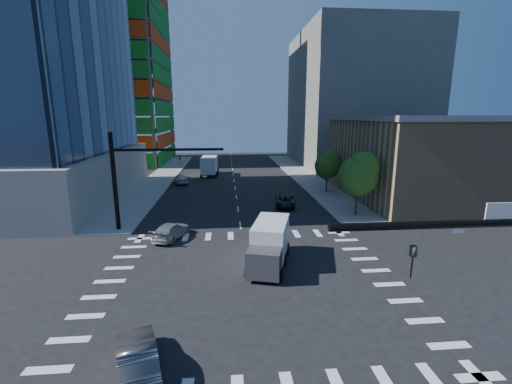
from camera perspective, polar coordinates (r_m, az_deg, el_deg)
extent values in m
plane|color=black|center=(22.87, -1.29, -14.91)|extent=(160.00, 160.00, 0.00)
cube|color=silver|center=(22.87, -1.29, -14.90)|extent=(20.00, 20.00, 0.01)
cube|color=gray|center=(62.69, 7.74, 2.85)|extent=(5.00, 60.00, 0.15)
cube|color=gray|center=(62.17, -15.38, 2.43)|extent=(5.00, 60.00, 0.15)
cube|color=#198A24|center=(84.53, -15.36, 21.66)|extent=(0.12, 24.00, 49.00)
cube|color=#DC410C|center=(75.71, -27.32, 21.89)|extent=(24.00, 0.12, 49.00)
cube|color=tan|center=(50.07, 26.76, 4.87)|extent=(20.00, 22.00, 10.00)
cube|color=gray|center=(49.76, 27.37, 10.92)|extent=(20.50, 22.50, 0.60)
cube|color=#65615B|center=(80.47, 16.06, 14.57)|extent=(24.00, 30.00, 28.00)
cylinder|color=black|center=(12.10, 35.41, -4.21)|extent=(10.00, 0.24, 0.24)
imported|color=black|center=(11.02, 24.53, -10.51)|extent=(0.16, 0.20, 1.00)
cube|color=white|center=(12.01, 35.62, -2.61)|extent=(0.90, 0.04, 0.50)
cylinder|color=black|center=(33.87, -22.52, 1.57)|extent=(0.40, 0.40, 9.00)
cylinder|color=black|center=(32.31, -14.42, 6.85)|extent=(10.00, 0.24, 0.24)
imported|color=black|center=(32.29, -12.55, 4.98)|extent=(0.16, 0.20, 1.00)
cylinder|color=#382316|center=(38.07, 16.36, -2.03)|extent=(0.20, 0.20, 2.27)
sphere|color=#1B4713|center=(37.44, 16.65, 2.55)|extent=(4.16, 4.16, 4.16)
sphere|color=#427125|center=(37.16, 17.49, 3.95)|extent=(3.25, 3.25, 3.25)
cylinder|color=#382316|center=(49.26, 11.67, 1.27)|extent=(0.20, 0.20, 1.92)
sphere|color=#1B4713|center=(48.83, 11.80, 4.28)|extent=(3.52, 3.52, 3.52)
sphere|color=#427125|center=(48.55, 12.40, 5.19)|extent=(2.75, 2.75, 2.75)
imported|color=black|center=(40.72, 4.92, -1.55)|extent=(2.81, 4.92, 1.29)
imported|color=#B7B7B7|center=(31.21, -13.98, -6.27)|extent=(3.31, 5.01, 1.35)
imported|color=#ABAEB3|center=(55.59, -12.44, 2.17)|extent=(3.00, 4.99, 1.59)
imported|color=#48474C|center=(16.51, -19.15, -24.71)|extent=(2.81, 4.72, 1.47)
cube|color=silver|center=(24.53, 2.17, -8.33)|extent=(3.46, 5.18, 2.47)
cube|color=#44434B|center=(24.76, 2.16, -9.67)|extent=(2.56, 2.23, 1.80)
cube|color=white|center=(62.70, -7.72, 4.68)|extent=(2.85, 5.52, 2.81)
cube|color=#44434B|center=(62.80, -7.70, 4.04)|extent=(2.58, 2.06, 2.05)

